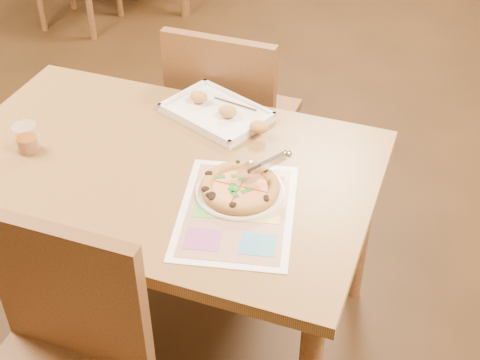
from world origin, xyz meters
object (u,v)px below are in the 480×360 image
(chair_near, at_px, (57,351))
(menu, at_px, (237,211))
(dining_table, at_px, (159,187))
(pizza, at_px, (240,188))
(plate, at_px, (240,192))
(glass_tumbler, at_px, (27,140))
(appetizer_tray, at_px, (219,113))
(pizza_cutter, at_px, (262,167))
(chair_far, at_px, (229,108))

(chair_near, relative_size, menu, 1.07)
(dining_table, relative_size, pizza, 5.72)
(plate, relative_size, glass_tumbler, 2.77)
(chair_near, xyz_separation_m, menu, (0.30, 0.48, 0.16))
(glass_tumbler, bearing_deg, menu, -4.26)
(chair_near, distance_m, appetizer_tray, 0.93)
(chair_near, relative_size, pizza, 2.07)
(glass_tumbler, bearing_deg, chair_near, -52.86)
(pizza_cutter, bearing_deg, pizza, -175.78)
(chair_far, height_order, pizza_cutter, chair_far)
(dining_table, distance_m, pizza_cutter, 0.37)
(plate, xyz_separation_m, appetizer_tray, (-0.20, 0.35, 0.01))
(appetizer_tray, relative_size, glass_tumbler, 4.36)
(pizza, xyz_separation_m, glass_tumbler, (-0.69, -0.02, 0.01))
(dining_table, height_order, menu, menu)
(chair_far, bearing_deg, glass_tumbler, 58.79)
(chair_near, distance_m, menu, 0.59)
(pizza_cutter, distance_m, glass_tumbler, 0.74)
(menu, bearing_deg, chair_near, -121.70)
(pizza_cutter, xyz_separation_m, menu, (-0.03, -0.12, -0.08))
(appetizer_tray, xyz_separation_m, menu, (0.22, -0.43, -0.01))
(chair_near, distance_m, pizza, 0.65)
(pizza, bearing_deg, pizza_cutter, 41.34)
(chair_near, xyz_separation_m, pizza, (0.28, 0.56, 0.18))
(chair_near, distance_m, plate, 0.65)
(chair_near, xyz_separation_m, chair_far, (-0.00, 1.20, 0.00))
(pizza, relative_size, menu, 0.52)
(dining_table, relative_size, plate, 5.15)
(pizza, bearing_deg, plate, 115.63)
(chair_far, height_order, plate, chair_far)
(dining_table, bearing_deg, chair_far, 90.00)
(pizza, bearing_deg, glass_tumbler, -178.25)
(chair_far, relative_size, menu, 1.07)
(dining_table, xyz_separation_m, pizza, (0.28, -0.05, 0.11))
(dining_table, distance_m, glass_tumbler, 0.43)
(pizza_cutter, relative_size, appetizer_tray, 0.32)
(chair_near, xyz_separation_m, plate, (0.28, 0.56, 0.16))
(chair_far, xyz_separation_m, pizza, (0.28, -0.65, 0.18))
(pizza_cutter, height_order, glass_tumbler, pizza_cutter)
(dining_table, xyz_separation_m, plate, (0.28, -0.04, 0.09))
(pizza, xyz_separation_m, pizza_cutter, (0.05, 0.04, 0.06))
(glass_tumbler, bearing_deg, plate, 2.02)
(chair_far, xyz_separation_m, menu, (0.30, -0.72, 0.16))
(dining_table, xyz_separation_m, appetizer_tray, (0.08, 0.31, 0.10))
(chair_far, relative_size, plate, 1.86)
(chair_far, bearing_deg, appetizer_tray, 104.94)
(chair_far, relative_size, pizza_cutter, 3.71)
(plate, xyz_separation_m, pizza, (0.00, -0.00, 0.02))
(pizza_cutter, bearing_deg, menu, -143.35)
(plate, height_order, pizza, pizza)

